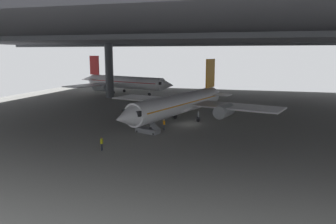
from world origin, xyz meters
The scene contains 8 objects.
ground_plane centered at (0.00, 0.00, 0.00)m, with size 110.00×110.00×0.00m, color gray.
hangar_structure centered at (-0.11, 13.78, 14.79)m, with size 121.00×99.00×15.43m.
airplane_main centered at (-0.74, 1.07, 3.29)m, with size 32.38×32.78×10.59m.
boarding_stairs centered at (-3.89, -7.70, 0.72)m, with size 4.25×2.49×4.48m.
crew_worker_near_nose centered at (-6.32, -17.69, 0.98)m, with size 0.26×0.55×1.71m.
crew_worker_by_stairs centered at (-1.98, -5.36, 0.98)m, with size 0.41×0.43×1.71m.
airplane_distant centered at (-26.26, 36.00, 3.36)m, with size 33.80×33.53×10.96m.
baggage_tug centered at (-3.86, 12.34, 0.53)m, with size 1.44×2.29×0.90m.
Camera 1 is at (11.53, -52.22, 11.64)m, focal length 34.69 mm.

